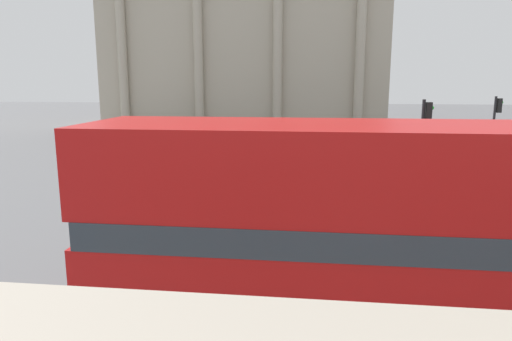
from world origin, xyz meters
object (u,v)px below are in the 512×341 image
object	(u,v)px
double_decker_bus	(415,236)
plaza_building_left	(247,25)
traffic_light_mid	(424,140)
traffic_light_far	(495,125)
car_white	(184,161)
car_silver	(244,143)
pedestrian_white	(227,134)
pedestrian_red	(287,155)

from	to	relation	value
double_decker_bus	plaza_building_left	bearing A→B (deg)	99.87
traffic_light_mid	traffic_light_far	bearing A→B (deg)	53.57
traffic_light_mid	traffic_light_far	world-z (taller)	traffic_light_mid
car_white	car_silver	bearing A→B (deg)	80.60
double_decker_bus	car_white	bearing A→B (deg)	116.58
traffic_light_mid	pedestrian_white	xyz separation A→B (m)	(-10.33, 16.33, -1.75)
double_decker_bus	pedestrian_white	bearing A→B (deg)	105.46
plaza_building_left	pedestrian_white	bearing A→B (deg)	-87.05
traffic_light_far	car_silver	xyz separation A→B (m)	(-13.47, 6.11, -1.94)
car_silver	car_white	distance (m)	7.50
double_decker_bus	pedestrian_white	size ratio (longest dim) A/B	6.55
traffic_light_mid	traffic_light_far	size ratio (longest dim) A/B	1.02
traffic_light_far	car_silver	world-z (taller)	traffic_light_far
traffic_light_far	car_white	world-z (taller)	traffic_light_far
traffic_light_mid	traffic_light_far	distance (m)	8.38
pedestrian_white	pedestrian_red	size ratio (longest dim) A/B	0.97
car_silver	pedestrian_white	bearing A→B (deg)	156.42
traffic_light_far	pedestrian_red	distance (m)	10.41
plaza_building_left	traffic_light_mid	world-z (taller)	plaza_building_left
traffic_light_mid	pedestrian_white	bearing A→B (deg)	122.32
double_decker_bus	traffic_light_far	xyz separation A→B (m)	(7.34, 16.52, 0.34)
double_decker_bus	pedestrian_red	bearing A→B (deg)	98.71
traffic_light_far	car_silver	size ratio (longest dim) A/B	0.97
double_decker_bus	traffic_light_far	bearing A→B (deg)	64.53
plaza_building_left	car_white	size ratio (longest dim) A/B	7.05
pedestrian_white	plaza_building_left	bearing A→B (deg)	-9.68
traffic_light_mid	pedestrian_white	distance (m)	19.40
double_decker_bus	car_silver	distance (m)	23.50
double_decker_bus	car_silver	world-z (taller)	double_decker_bus
pedestrian_white	traffic_light_mid	bearing A→B (deg)	-160.30
traffic_light_far	car_white	distance (m)	15.74
traffic_light_mid	car_silver	xyz separation A→B (m)	(-8.49, 12.85, -1.99)
double_decker_bus	car_silver	xyz separation A→B (m)	(-6.13, 22.63, -1.60)
plaza_building_left	car_white	xyz separation A→B (m)	(0.66, -28.78, -10.17)
traffic_light_mid	pedestrian_red	distance (m)	8.55
plaza_building_left	pedestrian_red	size ratio (longest dim) A/B	17.45
traffic_light_mid	car_white	distance (m)	12.18
car_white	pedestrian_red	bearing A→B (deg)	15.84
car_white	traffic_light_far	bearing A→B (deg)	10.96
plaza_building_left	pedestrian_white	size ratio (longest dim) A/B	18.06
car_silver	pedestrian_white	xyz separation A→B (m)	(-1.84, 3.48, 0.24)
plaza_building_left	car_silver	world-z (taller)	plaza_building_left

